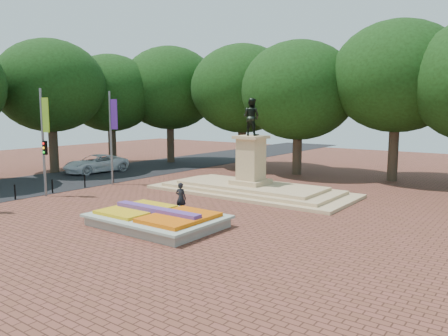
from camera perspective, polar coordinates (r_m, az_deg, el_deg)
name	(u,v)px	position (r m, az deg, el deg)	size (l,w,h in m)	color
ground	(170,215)	(23.82, -7.02, -6.13)	(90.00, 90.00, 0.00)	brown
asphalt_street	(79,178)	(38.24, -18.36, -1.22)	(9.00, 90.00, 0.02)	black
flower_bed	(157,219)	(21.64, -8.69, -6.54)	(6.30, 4.30, 0.91)	gray
monument	(251,180)	(29.85, 3.52, -1.55)	(14.00, 6.00, 6.40)	tan
tree_row_back	(342,97)	(37.38, 15.10, 8.96)	(44.80, 8.80, 10.43)	#33251B
tree_row_street	(41,101)	(41.41, -22.78, 8.09)	(8.40, 25.40, 9.98)	#33251B
banner_poles	(39,138)	(30.30, -22.96, 3.69)	(0.88, 11.17, 7.00)	slate
bollard_row	(34,189)	(31.11, -23.54, -2.47)	(0.12, 13.12, 0.98)	black
van	(96,164)	(40.99, -16.40, 0.55)	(2.66, 5.78, 1.61)	white
pedestrian	(181,198)	(23.98, -5.65, -3.93)	(0.62, 0.41, 1.71)	black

